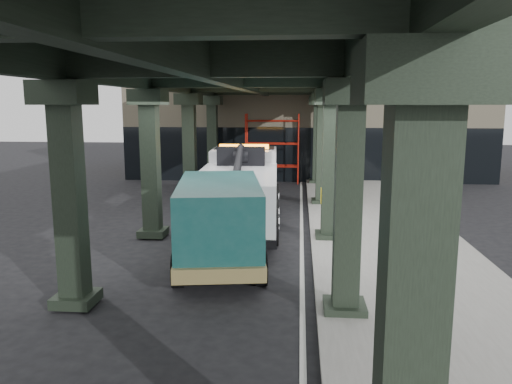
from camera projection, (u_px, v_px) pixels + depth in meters
The scene contains 8 objects.
ground at pixel (245, 257), 14.93m from camera, with size 90.00×90.00×0.00m, color black.
sidewalk at pixel (387, 240), 16.49m from camera, with size 5.00×40.00×0.15m, color gray.
lane_stripe at pixel (302, 241), 16.74m from camera, with size 0.12×38.00×0.01m, color silver.
viaduct at pixel (239, 75), 15.99m from camera, with size 7.40×32.00×6.40m.
building at pixel (306, 112), 33.69m from camera, with size 22.00×10.00×8.00m, color #C6B793.
scaffolding at pixel (272, 147), 28.94m from camera, with size 3.08×0.88×4.00m.
tow_truck at pixel (241, 187), 18.50m from camera, with size 3.13×9.49×3.07m.
towed_van at pixel (219, 219), 14.20m from camera, with size 3.16×6.22×2.42m.
Camera 1 is at (1.59, -14.29, 4.50)m, focal length 35.00 mm.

